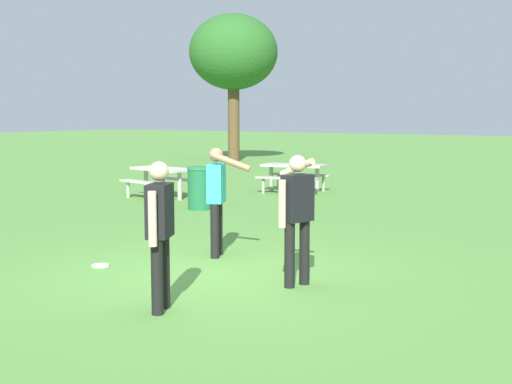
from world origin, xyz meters
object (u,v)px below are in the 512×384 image
(frisbee, at_px, (100,265))
(trash_can_beside_table, at_px, (200,188))
(person_bystander, at_px, (297,210))
(picnic_table_near, at_px, (162,176))
(picnic_table_far, at_px, (294,172))
(tree_tall_left, at_px, (233,53))
(person_thrower, at_px, (160,226))
(person_catcher, at_px, (217,193))

(frisbee, xyz_separation_m, trash_can_beside_table, (-2.35, 5.37, 0.47))
(person_bystander, relative_size, picnic_table_near, 0.86)
(person_bystander, distance_m, frisbee, 3.06)
(picnic_table_near, height_order, picnic_table_far, same)
(picnic_table_near, bearing_deg, person_bystander, -39.18)
(tree_tall_left, bearing_deg, person_bystander, -53.24)
(picnic_table_near, bearing_deg, frisbee, -55.69)
(picnic_table_near, xyz_separation_m, picnic_table_far, (2.22, 2.86, 0.00))
(trash_can_beside_table, bearing_deg, picnic_table_far, 88.13)
(picnic_table_far, xyz_separation_m, trash_can_beside_table, (-0.13, -4.00, -0.08))
(person_thrower, bearing_deg, trash_can_beside_table, 124.49)
(tree_tall_left, bearing_deg, picnic_table_near, -62.90)
(person_catcher, bearing_deg, trash_can_beside_table, 130.45)
(person_thrower, relative_size, person_bystander, 1.00)
(person_thrower, relative_size, frisbee, 6.71)
(picnic_table_near, distance_m, tree_tall_left, 14.26)
(person_bystander, distance_m, trash_can_beside_table, 7.11)
(picnic_table_far, relative_size, tree_tall_left, 0.30)
(person_bystander, distance_m, tree_tall_left, 22.88)
(person_bystander, height_order, trash_can_beside_table, person_bystander)
(picnic_table_near, bearing_deg, trash_can_beside_table, -28.53)
(person_bystander, xyz_separation_m, trash_can_beside_table, (-5.21, 4.81, -0.48))
(frisbee, height_order, picnic_table_far, picnic_table_far)
(picnic_table_near, bearing_deg, person_catcher, -42.96)
(person_thrower, bearing_deg, tree_tall_left, 122.85)
(person_catcher, relative_size, frisbee, 6.71)
(person_bystander, relative_size, trash_can_beside_table, 1.71)
(picnic_table_far, bearing_deg, frisbee, -76.65)
(trash_can_beside_table, bearing_deg, person_thrower, -55.51)
(person_thrower, height_order, picnic_table_near, person_thrower)
(person_catcher, bearing_deg, tree_tall_left, 124.10)
(person_thrower, xyz_separation_m, person_catcher, (-1.18, 2.66, 0.02))
(person_bystander, bearing_deg, trash_can_beside_table, 137.28)
(person_catcher, xyz_separation_m, tree_tall_left, (-11.63, 17.18, 3.83))
(person_bystander, relative_size, frisbee, 6.71)
(tree_tall_left, bearing_deg, person_thrower, -57.15)
(person_catcher, height_order, person_bystander, same)
(person_thrower, relative_size, picnic_table_far, 0.85)
(trash_can_beside_table, bearing_deg, tree_tall_left, 122.01)
(frisbee, distance_m, trash_can_beside_table, 5.88)
(person_catcher, distance_m, picnic_table_far, 8.55)
(person_bystander, xyz_separation_m, tree_tall_left, (-13.50, 18.07, 3.83))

